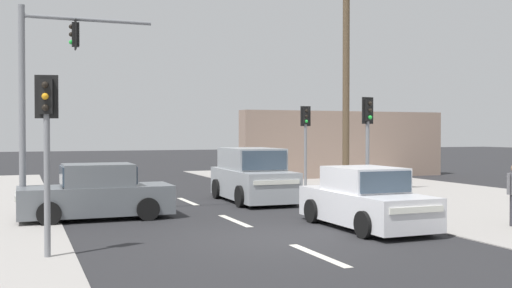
# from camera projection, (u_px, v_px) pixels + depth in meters

# --- Properties ---
(ground_plane) EXTENTS (140.00, 140.00, 0.00)m
(ground_plane) POSITION_uv_depth(u_px,v_px,m) (278.00, 239.00, 13.77)
(ground_plane) COLOR #28282B
(lane_dash_near) EXTENTS (0.20, 2.40, 0.01)m
(lane_dash_near) POSITION_uv_depth(u_px,v_px,m) (318.00, 255.00, 11.91)
(lane_dash_near) COLOR silver
(lane_dash_near) RESTS_ON ground
(lane_dash_mid) EXTENTS (0.20, 2.40, 0.01)m
(lane_dash_mid) POSITION_uv_depth(u_px,v_px,m) (235.00, 221.00, 16.56)
(lane_dash_mid) COLOR silver
(lane_dash_mid) RESTS_ON ground
(lane_dash_far) EXTENTS (0.20, 2.40, 0.01)m
(lane_dash_far) POSITION_uv_depth(u_px,v_px,m) (188.00, 201.00, 21.21)
(lane_dash_far) COLOR silver
(lane_dash_far) RESTS_ON ground
(utility_pole_midground_right) EXTENTS (1.80, 0.26, 9.49)m
(utility_pole_midground_right) POSITION_uv_depth(u_px,v_px,m) (346.00, 65.00, 22.58)
(utility_pole_midground_right) COLOR brown
(utility_pole_midground_right) RESTS_ON ground
(traffic_signal_mast) EXTENTS (3.69, 0.44, 6.00)m
(traffic_signal_mast) POSITION_uv_depth(u_px,v_px,m) (43.00, 83.00, 16.83)
(traffic_signal_mast) COLOR slate
(traffic_signal_mast) RESTS_ON ground
(pedestal_signal_right_kerb) EXTENTS (0.44, 0.30, 3.56)m
(pedestal_signal_right_kerb) POSITION_uv_depth(u_px,v_px,m) (368.00, 133.00, 18.80)
(pedestal_signal_right_kerb) COLOR slate
(pedestal_signal_right_kerb) RESTS_ON ground
(pedestal_signal_left_kerb) EXTENTS (0.44, 0.31, 3.56)m
(pedestal_signal_left_kerb) POSITION_uv_depth(u_px,v_px,m) (47.00, 134.00, 11.59)
(pedestal_signal_left_kerb) COLOR slate
(pedestal_signal_left_kerb) RESTS_ON ground
(pedestal_signal_far_median) EXTENTS (0.44, 0.30, 3.56)m
(pedestal_signal_far_median) POSITION_uv_depth(u_px,v_px,m) (306.00, 133.00, 25.20)
(pedestal_signal_far_median) COLOR slate
(pedestal_signal_far_median) RESTS_ON ground
(shopfront_wall_far) EXTENTS (12.00, 1.00, 3.60)m
(shopfront_wall_far) POSITION_uv_depth(u_px,v_px,m) (345.00, 144.00, 32.65)
(shopfront_wall_far) COLOR gray
(shopfront_wall_far) RESTS_ON ground
(suv_receding_far) EXTENTS (2.16, 4.59, 1.90)m
(suv_receding_far) POSITION_uv_depth(u_px,v_px,m) (252.00, 177.00, 21.21)
(suv_receding_far) COLOR #A3A8AD
(suv_receding_far) RESTS_ON ground
(sedan_kerbside_parked) EXTENTS (1.91, 4.25, 1.56)m
(sedan_kerbside_parked) POSITION_uv_depth(u_px,v_px,m) (365.00, 201.00, 15.31)
(sedan_kerbside_parked) COLOR silver
(sedan_kerbside_parked) RESTS_ON ground
(sedan_crossing_left) EXTENTS (4.24, 1.90, 1.56)m
(sedan_crossing_left) POSITION_uv_depth(u_px,v_px,m) (97.00, 194.00, 16.91)
(sedan_crossing_left) COLOR slate
(sedan_crossing_left) RESTS_ON ground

